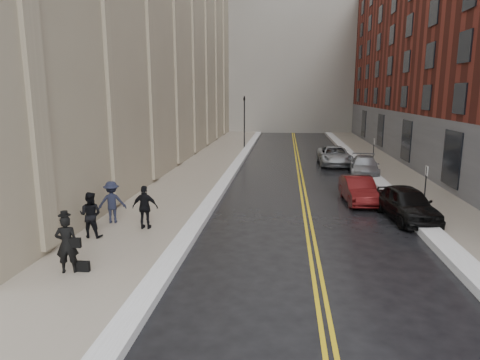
% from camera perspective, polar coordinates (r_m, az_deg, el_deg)
% --- Properties ---
extents(ground, '(160.00, 160.00, 0.00)m').
position_cam_1_polar(ground, '(13.28, -0.71, -12.90)').
color(ground, black).
rests_on(ground, ground).
extents(sidewalk_left, '(4.00, 64.00, 0.15)m').
position_cam_1_polar(sidewalk_left, '(29.14, -5.80, 0.77)').
color(sidewalk_left, gray).
rests_on(sidewalk_left, ground).
extents(sidewalk_right, '(3.00, 64.00, 0.15)m').
position_cam_1_polar(sidewalk_right, '(29.51, 20.80, 0.21)').
color(sidewalk_right, gray).
rests_on(sidewalk_right, ground).
extents(lane_stripe_a, '(0.12, 64.00, 0.01)m').
position_cam_1_polar(lane_stripe_a, '(28.55, 7.85, 0.35)').
color(lane_stripe_a, gold).
rests_on(lane_stripe_a, ground).
extents(lane_stripe_b, '(0.12, 64.00, 0.01)m').
position_cam_1_polar(lane_stripe_b, '(28.56, 8.33, 0.34)').
color(lane_stripe_b, gold).
rests_on(lane_stripe_b, ground).
extents(snow_ridge_left, '(0.70, 60.80, 0.26)m').
position_cam_1_polar(snow_ridge_left, '(28.75, -1.31, 0.79)').
color(snow_ridge_left, white).
rests_on(snow_ridge_left, ground).
extents(snow_ridge_right, '(0.85, 60.80, 0.30)m').
position_cam_1_polar(snow_ridge_right, '(29.08, 17.29, 0.43)').
color(snow_ridge_right, white).
rests_on(snow_ridge_right, ground).
extents(traffic_signal, '(0.18, 0.15, 5.20)m').
position_cam_1_polar(traffic_signal, '(42.27, 0.58, 8.28)').
color(traffic_signal, black).
rests_on(traffic_signal, ground).
extents(parking_sign_near, '(0.06, 0.35, 2.23)m').
position_cam_1_polar(parking_sign_near, '(21.43, 23.49, -0.56)').
color(parking_sign_near, black).
rests_on(parking_sign_near, ground).
extents(parking_sign_far, '(0.06, 0.35, 2.23)m').
position_cam_1_polar(parking_sign_far, '(32.91, 17.38, 3.80)').
color(parking_sign_far, black).
rests_on(parking_sign_far, ground).
extents(car_black, '(2.29, 4.52, 1.48)m').
position_cam_1_polar(car_black, '(20.14, 21.35, -2.93)').
color(car_black, black).
rests_on(car_black, ground).
extents(car_maroon, '(1.60, 4.04, 1.31)m').
position_cam_1_polar(car_maroon, '(22.56, 15.52, -1.27)').
color(car_maroon, '#4B0D0E').
rests_on(car_maroon, ground).
extents(car_silver_near, '(2.34, 4.64, 1.29)m').
position_cam_1_polar(car_silver_near, '(30.04, 16.28, 1.80)').
color(car_silver_near, '#A0A2A7').
rests_on(car_silver_near, ground).
extents(car_silver_far, '(2.46, 5.17, 1.42)m').
position_cam_1_polar(car_silver_far, '(33.98, 12.47, 3.19)').
color(car_silver_far, '#A0A4A8').
rests_on(car_silver_far, ground).
extents(pedestrian_main, '(0.75, 0.59, 1.79)m').
position_cam_1_polar(pedestrian_main, '(13.96, -22.10, -7.93)').
color(pedestrian_main, black).
rests_on(pedestrian_main, sidewalk_left).
extents(pedestrian_a, '(0.85, 0.67, 1.74)m').
position_cam_1_polar(pedestrian_a, '(17.00, -19.32, -4.38)').
color(pedestrian_a, black).
rests_on(pedestrian_a, sidewalk_left).
extents(pedestrian_b, '(1.28, 0.95, 1.76)m').
position_cam_1_polar(pedestrian_b, '(18.60, -16.70, -2.84)').
color(pedestrian_b, '#1A1E30').
rests_on(pedestrian_b, sidewalk_left).
extents(pedestrian_c, '(1.04, 0.46, 1.76)m').
position_cam_1_polar(pedestrian_c, '(17.44, -12.53, -3.58)').
color(pedestrian_c, black).
rests_on(pedestrian_c, sidewalk_left).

